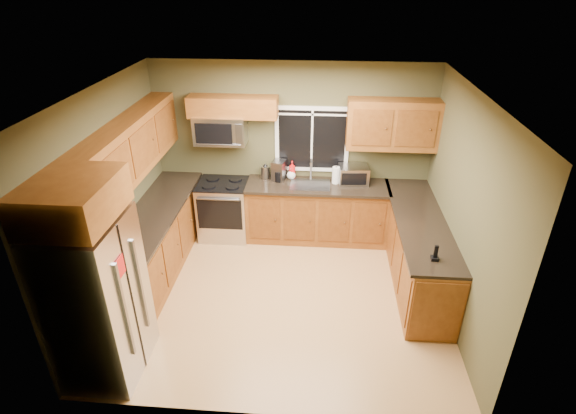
# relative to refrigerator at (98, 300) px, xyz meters

# --- Properties ---
(floor) EXTENTS (4.20, 4.20, 0.00)m
(floor) POSITION_rel_refrigerator_xyz_m (1.74, 1.30, -0.90)
(floor) COLOR #B1824D
(floor) RESTS_ON ground
(ceiling) EXTENTS (4.20, 4.20, 0.00)m
(ceiling) POSITION_rel_refrigerator_xyz_m (1.74, 1.30, 1.80)
(ceiling) COLOR white
(ceiling) RESTS_ON back_wall
(back_wall) EXTENTS (4.20, 0.00, 4.20)m
(back_wall) POSITION_rel_refrigerator_xyz_m (1.74, 3.10, 0.45)
(back_wall) COLOR #48462A
(back_wall) RESTS_ON ground
(front_wall) EXTENTS (4.20, 0.00, 4.20)m
(front_wall) POSITION_rel_refrigerator_xyz_m (1.74, -0.50, 0.45)
(front_wall) COLOR #48462A
(front_wall) RESTS_ON ground
(left_wall) EXTENTS (0.00, 3.60, 3.60)m
(left_wall) POSITION_rel_refrigerator_xyz_m (-0.36, 1.30, 0.45)
(left_wall) COLOR #48462A
(left_wall) RESTS_ON ground
(right_wall) EXTENTS (0.00, 3.60, 3.60)m
(right_wall) POSITION_rel_refrigerator_xyz_m (3.84, 1.30, 0.45)
(right_wall) COLOR #48462A
(right_wall) RESTS_ON ground
(window) EXTENTS (1.12, 0.03, 1.02)m
(window) POSITION_rel_refrigerator_xyz_m (2.04, 3.08, 0.65)
(window) COLOR white
(window) RESTS_ON back_wall
(base_cabinets_left) EXTENTS (0.60, 2.65, 0.90)m
(base_cabinets_left) POSITION_rel_refrigerator_xyz_m (-0.06, 1.78, -0.45)
(base_cabinets_left) COLOR brown
(base_cabinets_left) RESTS_ON ground
(countertop_left) EXTENTS (0.65, 2.65, 0.04)m
(countertop_left) POSITION_rel_refrigerator_xyz_m (-0.04, 1.78, 0.02)
(countertop_left) COLOR black
(countertop_left) RESTS_ON base_cabinets_left
(base_cabinets_back) EXTENTS (2.17, 0.60, 0.90)m
(base_cabinets_back) POSITION_rel_refrigerator_xyz_m (2.15, 2.80, -0.45)
(base_cabinets_back) COLOR brown
(base_cabinets_back) RESTS_ON ground
(countertop_back) EXTENTS (2.17, 0.65, 0.04)m
(countertop_back) POSITION_rel_refrigerator_xyz_m (2.15, 2.78, 0.02)
(countertop_back) COLOR black
(countertop_back) RESTS_ON base_cabinets_back
(base_cabinets_peninsula) EXTENTS (0.60, 2.52, 0.90)m
(base_cabinets_peninsula) POSITION_rel_refrigerator_xyz_m (3.54, 1.84, -0.45)
(base_cabinets_peninsula) COLOR brown
(base_cabinets_peninsula) RESTS_ON ground
(countertop_peninsula) EXTENTS (0.65, 2.50, 0.04)m
(countertop_peninsula) POSITION_rel_refrigerator_xyz_m (3.51, 1.85, 0.02)
(countertop_peninsula) COLOR black
(countertop_peninsula) RESTS_ON base_cabinets_peninsula
(upper_cabinets_left) EXTENTS (0.33, 2.65, 0.72)m
(upper_cabinets_left) POSITION_rel_refrigerator_xyz_m (-0.20, 1.78, 0.96)
(upper_cabinets_left) COLOR brown
(upper_cabinets_left) RESTS_ON left_wall
(upper_cabinets_back_left) EXTENTS (1.30, 0.33, 0.30)m
(upper_cabinets_back_left) POSITION_rel_refrigerator_xyz_m (0.89, 2.94, 1.17)
(upper_cabinets_back_left) COLOR brown
(upper_cabinets_back_left) RESTS_ON back_wall
(upper_cabinets_back_right) EXTENTS (1.30, 0.33, 0.72)m
(upper_cabinets_back_right) POSITION_rel_refrigerator_xyz_m (3.19, 2.94, 0.96)
(upper_cabinets_back_right) COLOR brown
(upper_cabinets_back_right) RESTS_ON back_wall
(upper_cabinet_over_fridge) EXTENTS (0.72, 0.90, 0.38)m
(upper_cabinet_over_fridge) POSITION_rel_refrigerator_xyz_m (-0.00, 0.00, 1.13)
(upper_cabinet_over_fridge) COLOR brown
(upper_cabinet_over_fridge) RESTS_ON left_wall
(refrigerator) EXTENTS (0.74, 0.90, 1.80)m
(refrigerator) POSITION_rel_refrigerator_xyz_m (0.00, 0.00, 0.00)
(refrigerator) COLOR #B7B7BC
(refrigerator) RESTS_ON ground
(range) EXTENTS (0.76, 0.69, 0.94)m
(range) POSITION_rel_refrigerator_xyz_m (0.69, 2.77, -0.43)
(range) COLOR #B7B7BC
(range) RESTS_ON ground
(microwave) EXTENTS (0.76, 0.41, 0.42)m
(microwave) POSITION_rel_refrigerator_xyz_m (0.69, 2.91, 0.83)
(microwave) COLOR #B7B7BC
(microwave) RESTS_ON back_wall
(sink) EXTENTS (0.60, 0.42, 0.36)m
(sink) POSITION_rel_refrigerator_xyz_m (2.04, 2.79, 0.05)
(sink) COLOR slate
(sink) RESTS_ON countertop_back
(toaster_oven) EXTENTS (0.46, 0.37, 0.27)m
(toaster_oven) POSITION_rel_refrigerator_xyz_m (2.69, 2.89, 0.18)
(toaster_oven) COLOR #B7B7BC
(toaster_oven) RESTS_ON countertop_back
(coffee_maker) EXTENTS (0.23, 0.28, 0.31)m
(coffee_maker) POSITION_rel_refrigerator_xyz_m (1.55, 2.93, 0.18)
(coffee_maker) COLOR slate
(coffee_maker) RESTS_ON countertop_back
(kettle) EXTENTS (0.16, 0.16, 0.25)m
(kettle) POSITION_rel_refrigerator_xyz_m (1.34, 2.95, 0.16)
(kettle) COLOR #B7B7BC
(kettle) RESTS_ON countertop_back
(paper_towel_roll) EXTENTS (0.14, 0.14, 0.29)m
(paper_towel_roll) POSITION_rel_refrigerator_xyz_m (2.42, 2.87, 0.17)
(paper_towel_roll) COLOR white
(paper_towel_roll) RESTS_ON countertop_back
(soap_bottle_a) EXTENTS (0.11, 0.11, 0.28)m
(soap_bottle_a) POSITION_rel_refrigerator_xyz_m (1.75, 3.00, 0.18)
(soap_bottle_a) COLOR red
(soap_bottle_a) RESTS_ON countertop_back
(soap_bottle_b) EXTENTS (0.09, 0.09, 0.18)m
(soap_bottle_b) POSITION_rel_refrigerator_xyz_m (2.44, 2.96, 0.13)
(soap_bottle_b) COLOR white
(soap_bottle_b) RESTS_ON countertop_back
(soap_bottle_c) EXTENTS (0.17, 0.17, 0.17)m
(soap_bottle_c) POSITION_rel_refrigerator_xyz_m (1.74, 2.98, 0.13)
(soap_bottle_c) COLOR white
(soap_bottle_c) RESTS_ON countertop_back
(cordless_phone) EXTENTS (0.09, 0.09, 0.19)m
(cordless_phone) POSITION_rel_refrigerator_xyz_m (3.50, 0.92, 0.10)
(cordless_phone) COLOR black
(cordless_phone) RESTS_ON countertop_peninsula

